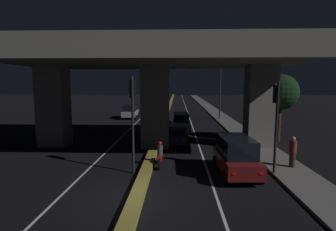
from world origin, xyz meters
TOP-DOWN VIEW (x-y plane):
  - ground_plane at (0.00, 0.00)m, footprint 200.00×200.00m
  - lane_line_left_inner at (-3.40, 35.00)m, footprint 0.12×126.00m
  - lane_line_right_inner at (3.40, 35.00)m, footprint 0.12×126.00m
  - median_divider at (0.00, 35.00)m, footprint 0.61×126.00m
  - sidewalk_right at (7.97, 28.00)m, footprint 2.34×126.00m
  - elevated_overpass at (0.00, 9.23)m, footprint 20.85×11.57m
  - traffic_light_left_of_median at (-0.70, 3.20)m, footprint 0.30×0.49m
  - traffic_light_right_of_median at (6.90, 3.20)m, footprint 0.30×0.49m
  - street_lamp at (7.06, 24.66)m, footprint 2.29×0.32m
  - car_dark_red_lead at (4.85, 3.10)m, footprint 2.09×4.10m
  - car_dark_blue_second at (1.63, 10.56)m, footprint 2.03×4.48m
  - car_white_third at (2.05, 16.85)m, footprint 2.03×4.82m
  - car_silver_lead_oncoming at (-4.90, 25.45)m, footprint 2.09×4.04m
  - car_silver_second_oncoming at (-2.07, 37.32)m, footprint 2.15×4.81m
  - car_white_third_oncoming at (-2.04, 45.43)m, footprint 1.93×4.74m
  - car_dark_blue_fourth_oncoming at (-1.78, 54.14)m, footprint 1.96×4.57m
  - motorcycle_red_filtering_near at (0.67, 4.32)m, footprint 0.33×1.86m
  - motorcycle_blue_filtering_mid at (1.01, 13.12)m, footprint 0.34×1.95m
  - pedestrian_on_sidewalk at (8.28, 4.10)m, footprint 0.39×0.39m
  - roadside_tree_kerbside_near at (10.17, 11.29)m, footprint 2.95×2.95m

SIDE VIEW (x-z plane):
  - ground_plane at x=0.00m, z-range 0.00..0.00m
  - lane_line_left_inner at x=-3.40m, z-range 0.00..0.00m
  - lane_line_right_inner at x=3.40m, z-range 0.00..0.00m
  - sidewalk_right at x=7.97m, z-range 0.00..0.13m
  - median_divider at x=0.00m, z-range 0.00..0.29m
  - motorcycle_blue_filtering_mid at x=1.01m, z-range -0.11..1.37m
  - motorcycle_red_filtering_near at x=0.67m, z-range -0.12..1.39m
  - car_dark_blue_second at x=1.63m, z-range 0.02..1.53m
  - car_dark_blue_fourth_oncoming at x=-1.78m, z-range 0.03..1.54m
  - car_white_third at x=2.05m, z-range 0.06..1.78m
  - car_silver_second_oncoming at x=-2.07m, z-range 0.01..1.83m
  - car_white_third_oncoming at x=-2.04m, z-range 0.06..1.85m
  - car_silver_lead_oncoming at x=-4.90m, z-range 0.06..1.88m
  - pedestrian_on_sidewalk at x=8.28m, z-range 0.12..1.89m
  - car_dark_red_lead at x=4.85m, z-range 0.04..2.07m
  - traffic_light_right_of_median at x=6.90m, z-range 0.91..5.93m
  - traffic_light_left_of_median at x=-0.70m, z-range 0.95..6.23m
  - roadside_tree_kerbside_near at x=10.17m, z-range 1.30..6.93m
  - street_lamp at x=7.06m, z-range 0.72..8.16m
  - elevated_overpass at x=0.00m, z-range 2.07..10.66m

